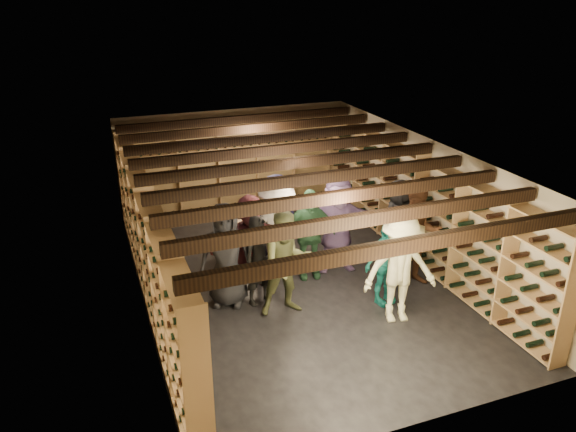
% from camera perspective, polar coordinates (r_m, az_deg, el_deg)
% --- Properties ---
extents(ground, '(8.00, 8.00, 0.00)m').
position_cam_1_polar(ground, '(10.52, 0.73, -6.42)').
color(ground, black).
rests_on(ground, ground).
extents(walls, '(5.52, 8.02, 2.40)m').
position_cam_1_polar(walls, '(9.99, 0.77, -0.39)').
color(walls, '#BCAE92').
rests_on(walls, ground).
extents(ceiling, '(5.50, 8.00, 0.01)m').
position_cam_1_polar(ceiling, '(9.59, 0.81, 6.22)').
color(ceiling, beige).
rests_on(ceiling, walls).
extents(ceiling_joists, '(5.40, 7.12, 0.18)m').
position_cam_1_polar(ceiling_joists, '(9.63, 0.80, 5.42)').
color(ceiling_joists, black).
rests_on(ceiling_joists, ground).
extents(wine_rack_left, '(0.32, 7.50, 2.15)m').
position_cam_1_polar(wine_rack_left, '(9.50, -13.86, -3.20)').
color(wine_rack_left, tan).
rests_on(wine_rack_left, ground).
extents(wine_rack_right, '(0.32, 7.50, 2.15)m').
position_cam_1_polar(wine_rack_right, '(11.17, 13.15, 0.84)').
color(wine_rack_right, tan).
rests_on(wine_rack_right, ground).
extents(wine_rack_back, '(4.70, 0.30, 2.15)m').
position_cam_1_polar(wine_rack_back, '(13.46, -5.18, 5.10)').
color(wine_rack_back, tan).
rests_on(wine_rack_back, ground).
extents(crate_stack_left, '(0.57, 0.45, 0.68)m').
position_cam_1_polar(crate_stack_left, '(11.30, -5.53, -2.43)').
color(crate_stack_left, tan).
rests_on(crate_stack_left, ground).
extents(crate_stack_right, '(0.58, 0.46, 0.34)m').
position_cam_1_polar(crate_stack_right, '(11.74, -5.42, -2.35)').
color(crate_stack_right, tan).
rests_on(crate_stack_right, ground).
extents(crate_loose, '(0.52, 0.36, 0.17)m').
position_cam_1_polar(crate_loose, '(11.63, -0.92, -2.97)').
color(crate_loose, tan).
rests_on(crate_loose, ground).
extents(person_0, '(1.05, 0.88, 1.83)m').
position_cam_1_polar(person_0, '(9.42, -6.28, -3.95)').
color(person_0, black).
rests_on(person_0, ground).
extents(person_1, '(0.67, 0.53, 1.60)m').
position_cam_1_polar(person_1, '(9.45, -2.92, -4.56)').
color(person_1, black).
rests_on(person_1, ground).
extents(person_2, '(0.92, 0.74, 1.80)m').
position_cam_1_polar(person_2, '(9.12, -0.12, -4.85)').
color(person_2, '#4C522F').
rests_on(person_2, ground).
extents(person_3, '(1.30, 0.91, 1.84)m').
position_cam_1_polar(person_3, '(9.08, 11.36, -5.31)').
color(person_3, beige).
rests_on(person_3, ground).
extents(person_4, '(0.94, 0.59, 1.49)m').
position_cam_1_polar(person_4, '(9.60, 9.84, -4.76)').
color(person_4, '#198078').
rests_on(person_4, ground).
extents(person_5, '(1.70, 0.76, 1.77)m').
position_cam_1_polar(person_5, '(9.88, -3.82, -2.72)').
color(person_5, maroon).
rests_on(person_5, ground).
extents(person_6, '(0.84, 0.55, 1.70)m').
position_cam_1_polar(person_6, '(11.09, -1.15, 0.06)').
color(person_6, '#22214B').
rests_on(person_6, ground).
extents(person_8, '(1.11, 0.99, 1.90)m').
position_cam_1_polar(person_8, '(10.22, 12.96, -1.99)').
color(person_8, '#442716').
rests_on(person_8, ground).
extents(person_9, '(1.32, 0.89, 1.89)m').
position_cam_1_polar(person_9, '(10.22, -1.13, -1.42)').
color(person_9, '#B0ABA1').
rests_on(person_9, ground).
extents(person_10, '(1.06, 0.56, 1.73)m').
position_cam_1_polar(person_10, '(10.26, 2.08, -1.83)').
color(person_10, '#264E31').
rests_on(person_10, ground).
extents(person_11, '(1.82, 0.89, 1.88)m').
position_cam_1_polar(person_11, '(10.53, 5.06, -0.80)').
color(person_11, '#7F619B').
rests_on(person_11, ground).
extents(person_12, '(0.92, 0.72, 1.67)m').
position_cam_1_polar(person_12, '(11.10, 11.19, -0.46)').
color(person_12, '#2C2E31').
rests_on(person_12, ground).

